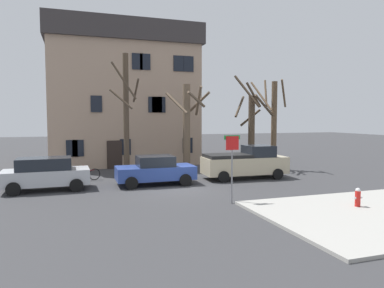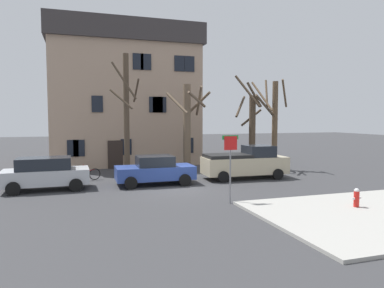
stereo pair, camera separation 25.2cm
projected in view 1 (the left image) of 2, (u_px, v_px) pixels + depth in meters
ground_plane at (179, 189)px, 18.96m from camera, size 120.00×120.00×0.00m
sidewalk_slab at (375, 214)px, 13.83m from camera, size 8.71×6.82×0.12m
building_main at (122, 95)px, 30.48m from camera, size 12.04×8.60×11.25m
tree_bare_near at (126, 113)px, 23.00m from camera, size 1.87×1.86×7.90m
tree_bare_mid at (188, 124)px, 24.78m from camera, size 3.02×2.98×6.10m
tree_bare_far at (251, 126)px, 26.30m from camera, size 3.19×3.19×6.86m
tree_bare_end at (273, 122)px, 25.97m from camera, size 2.44×2.48×6.59m
car_silver_wagon at (46, 173)px, 18.57m from camera, size 4.32×2.14×1.72m
car_blue_sedan at (155, 170)px, 20.18m from camera, size 4.40×2.15×1.64m
pickup_truck_beige at (245, 163)px, 22.28m from camera, size 5.30×2.32×2.06m
fire_hydrant at (358, 197)px, 14.76m from camera, size 0.42×0.22×0.78m
street_sign_pole at (232, 156)px, 15.65m from camera, size 0.76×0.07×3.02m
bicycle_leaning at (86, 175)px, 21.39m from camera, size 1.68×0.59×1.03m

